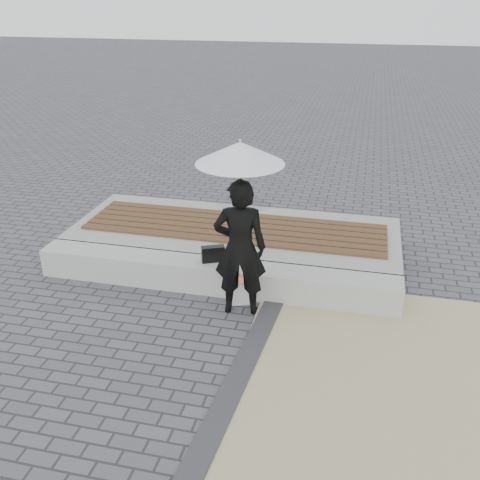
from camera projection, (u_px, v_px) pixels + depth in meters
name	position (u px, v px, depth m)	size (l,w,h in m)	color
ground	(176.00, 357.00, 6.11)	(80.00, 80.00, 0.00)	#4C4B50
edging_band	(229.00, 396.00, 5.51)	(0.25, 5.20, 0.04)	#333336
seating_ledge	(214.00, 276.00, 7.44)	(5.00, 0.45, 0.40)	#A5A49F
timber_platform	(235.00, 240.00, 8.50)	(5.00, 2.00, 0.40)	gray
timber_decking	(235.00, 227.00, 8.41)	(4.60, 1.20, 0.04)	brown
woman	(240.00, 248.00, 6.64)	(0.65, 0.43, 1.78)	black
parasol	(240.00, 153.00, 6.13)	(1.03, 1.03, 1.32)	#B7B7BC
handbag	(213.00, 254.00, 7.35)	(0.31, 0.11, 0.22)	black
canvas_tote	(240.00, 291.00, 7.11)	(0.34, 0.14, 0.36)	#BBBAB6
magazine	(239.00, 280.00, 6.98)	(0.30, 0.22, 0.01)	#F4364C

